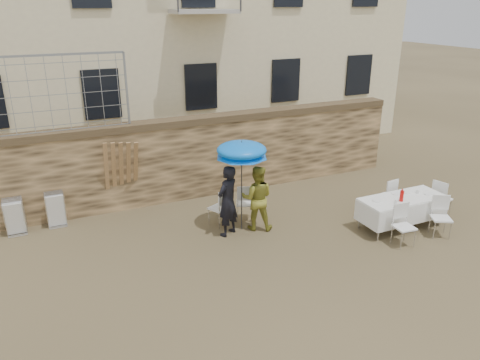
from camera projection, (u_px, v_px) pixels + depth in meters
name	position (u px, v px, depth m)	size (l,w,h in m)	color
ground	(269.00, 289.00, 8.91)	(80.00, 80.00, 0.00)	brown
stone_wall	(184.00, 159.00, 12.77)	(13.00, 0.50, 2.20)	olive
chain_link_fence	(58.00, 94.00, 10.90)	(3.20, 0.06, 1.80)	gray
man_suit	(228.00, 201.00, 10.72)	(0.62, 0.41, 1.70)	black
woman_dress	(257.00, 198.00, 11.02)	(0.77, 0.60, 1.59)	gold
umbrella	(242.00, 153.00, 10.57)	(1.19, 1.19, 2.04)	#3F3F44
couple_chair_left	(219.00, 207.00, 11.31)	(0.48, 0.48, 0.96)	white
couple_chair_right	(245.00, 202.00, 11.58)	(0.48, 0.48, 0.96)	white
banquet_table	(403.00, 199.00, 11.12)	(2.10, 0.85, 0.78)	white
soda_bottle	(402.00, 196.00, 10.85)	(0.09, 0.09, 0.26)	red
table_chair_front_left	(404.00, 226.00, 10.34)	(0.48, 0.48, 0.96)	white
table_chair_front_right	(441.00, 217.00, 10.76)	(0.48, 0.48, 0.96)	white
table_chair_back	(385.00, 196.00, 11.97)	(0.48, 0.48, 0.96)	white
table_chair_side	(442.00, 198.00, 11.83)	(0.48, 0.48, 0.96)	white
chair_stack_left	(15.00, 214.00, 10.99)	(0.46, 0.47, 0.92)	white
chair_stack_right	(55.00, 207.00, 11.34)	(0.46, 0.40, 0.92)	white
wood_planks	(119.00, 176.00, 11.82)	(0.70, 0.20, 2.00)	#A37749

